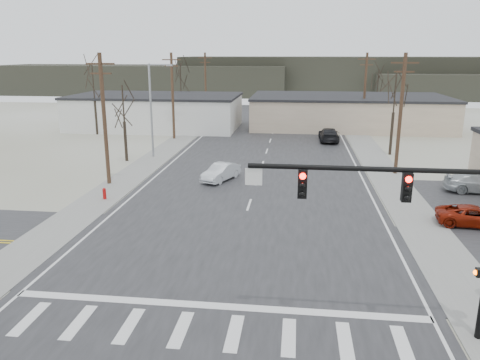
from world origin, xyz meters
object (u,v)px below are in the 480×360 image
object	(u,v)px
traffic_signal_mast	(437,215)
sedan_crossing	(221,172)
car_far_b	(279,105)
fire_hydrant	(104,194)
car_far_a	(329,135)
car_parked_silver	(479,183)
car_parked_red	(474,216)

from	to	relation	value
traffic_signal_mast	sedan_crossing	distance (m)	23.25
traffic_signal_mast	car_far_b	bearing A→B (deg)	96.58
fire_hydrant	car_far_a	xyz separation A→B (m)	(16.94, 24.48, 0.36)
fire_hydrant	car_parked_silver	bearing A→B (deg)	10.62
car_parked_silver	car_parked_red	bearing A→B (deg)	160.92
fire_hydrant	car_parked_silver	world-z (taller)	car_parked_silver
traffic_signal_mast	car_far_a	world-z (taller)	traffic_signal_mast
fire_hydrant	car_far_a	bearing A→B (deg)	55.31
car_parked_red	traffic_signal_mast	bearing A→B (deg)	160.34
fire_hydrant	car_parked_red	bearing A→B (deg)	-5.43
traffic_signal_mast	car_parked_red	bearing A→B (deg)	64.22
traffic_signal_mast	sedan_crossing	xyz separation A→B (m)	(-10.80, 20.20, -3.96)
sedan_crossing	car_far_a	bearing A→B (deg)	85.24
fire_hydrant	car_far_b	distance (m)	57.78
car_parked_red	car_parked_silver	distance (m)	7.79
sedan_crossing	car_far_a	world-z (taller)	car_far_a
car_far_a	car_parked_silver	distance (m)	21.77
car_far_a	car_far_b	xyz separation A→B (m)	(-7.05, 32.44, -0.16)
sedan_crossing	car_parked_silver	size ratio (longest dim) A/B	0.84
traffic_signal_mast	car_far_b	world-z (taller)	traffic_signal_mast
fire_hydrant	car_parked_red	distance (m)	23.97
car_far_b	car_far_a	bearing A→B (deg)	-74.20
car_far_b	car_parked_silver	xyz separation A→B (m)	(16.77, -51.92, 0.09)
fire_hydrant	car_far_b	xyz separation A→B (m)	(9.89, 56.92, 0.20)
traffic_signal_mast	car_far_a	distance (m)	38.89
car_far_b	car_parked_silver	distance (m)	54.56
car_far_a	traffic_signal_mast	bearing A→B (deg)	90.70
sedan_crossing	car_far_a	distance (m)	20.85
fire_hydrant	sedan_crossing	world-z (taller)	sedan_crossing
car_far_b	car_parked_red	bearing A→B (deg)	-73.19
car_far_a	car_far_b	size ratio (longest dim) A/B	1.49
traffic_signal_mast	car_parked_red	xyz separation A→B (m)	(5.76, 11.93, -4.05)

